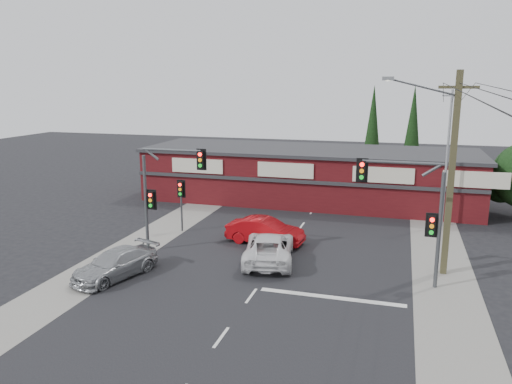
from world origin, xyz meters
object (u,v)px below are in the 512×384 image
(utility_pole, at_px, (449,168))
(red_sedan, at_px, (265,231))
(silver_suv, at_px, (115,264))
(shop_building, at_px, (308,174))
(white_suv, at_px, (269,247))

(utility_pole, bearing_deg, red_sedan, 167.59)
(silver_suv, relative_size, utility_pole, 0.47)
(silver_suv, xyz_separation_m, red_sedan, (5.68, 7.22, 0.09))
(silver_suv, relative_size, shop_building, 0.17)
(silver_suv, bearing_deg, white_suv, 50.63)
(white_suv, relative_size, shop_building, 0.20)
(red_sedan, distance_m, utility_pole, 11.01)
(utility_pole, bearing_deg, white_suv, -175.36)
(silver_suv, bearing_deg, utility_pole, 35.70)
(utility_pole, bearing_deg, silver_suv, -161.83)
(silver_suv, distance_m, utility_pole, 16.92)
(red_sedan, xyz_separation_m, utility_pole, (9.76, -2.15, 4.63))
(white_suv, bearing_deg, utility_pole, 173.67)
(white_suv, relative_size, silver_suv, 1.17)
(white_suv, distance_m, shop_building, 14.79)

